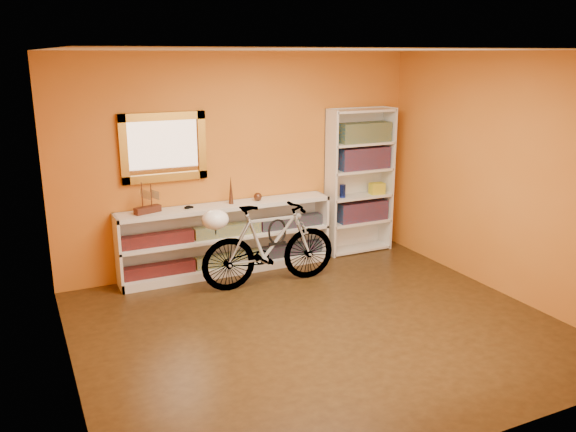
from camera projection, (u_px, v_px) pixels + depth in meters
name	position (u px, v px, depth m)	size (l,w,h in m)	color
floor	(319.00, 328.00, 5.75)	(4.50, 4.00, 0.01)	black
ceiling	(323.00, 49.00, 5.05)	(4.50, 4.00, 0.01)	silver
back_wall	(242.00, 162.00, 7.15)	(4.50, 0.01, 2.60)	#C3691D
left_wall	(59.00, 228.00, 4.47)	(0.01, 4.00, 2.60)	#C3691D
right_wall	(506.00, 176.00, 6.33)	(0.01, 4.00, 2.60)	#C3691D
gilt_mirror	(164.00, 147.00, 6.65)	(0.98, 0.06, 0.78)	#91601A
wall_socket	(308.00, 236.00, 7.78)	(0.09, 0.01, 0.09)	silver
console_unit	(227.00, 238.00, 7.10)	(2.60, 0.35, 0.85)	silver
cd_row_lower	(228.00, 259.00, 7.15)	(2.50, 0.13, 0.14)	black
cd_row_upper	(228.00, 230.00, 7.05)	(2.50, 0.13, 0.14)	navy
model_ship	(147.00, 197.00, 6.55)	(0.30, 0.11, 0.36)	#391910
toy_car	(189.00, 208.00, 6.80)	(0.00, 0.00, 0.00)	black
bronze_ornament	(231.00, 190.00, 6.97)	(0.06, 0.06, 0.34)	#4E2C1B
decorative_orb	(258.00, 197.00, 7.14)	(0.10, 0.10, 0.10)	#4E2C1B
bookcase	(360.00, 181.00, 7.75)	(0.90, 0.30, 1.90)	silver
book_row_a	(362.00, 211.00, 7.88)	(0.70, 0.22, 0.26)	maroon
book_row_b	(364.00, 158.00, 7.69)	(0.70, 0.22, 0.28)	maroon
book_row_c	(364.00, 132.00, 7.60)	(0.70, 0.22, 0.25)	navy
travel_mug	(343.00, 191.00, 7.65)	(0.08, 0.08, 0.17)	#152896
red_tin	(346.00, 136.00, 7.53)	(0.14, 0.14, 0.18)	maroon
yellow_bag	(377.00, 188.00, 7.85)	(0.19, 0.13, 0.15)	gold
bicycle	(269.00, 245.00, 6.70)	(1.63, 0.42, 0.96)	silver
helmet	(215.00, 220.00, 6.36)	(0.29, 0.28, 0.22)	white
u_lock	(277.00, 231.00, 6.70)	(0.23, 0.23, 0.02)	black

